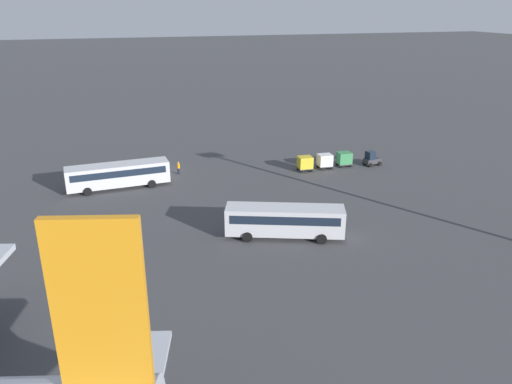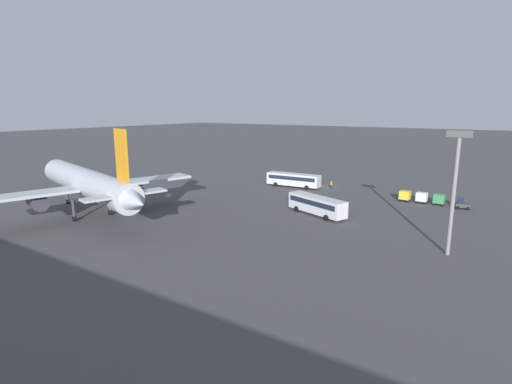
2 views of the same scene
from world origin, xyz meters
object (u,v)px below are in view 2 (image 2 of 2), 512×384
Objects in this scene: shuttle_bus_near at (293,179)px; cargo_cart_yellow at (405,195)px; shuttle_bus_far at (317,204)px; baggage_tug at (462,204)px; cargo_cart_white at (422,197)px; cargo_cart_green at (439,199)px; airplane at (88,183)px; worker_person at (331,185)px.

cargo_cart_yellow is (-25.08, 0.74, -0.69)m from shuttle_bus_near.
shuttle_bus_far reaches higher than baggage_tug.
cargo_cart_white and cargo_cart_yellow have the same top height.
shuttle_bus_near reaches higher than cargo_cart_green.
cargo_cart_green is at bearing -177.19° from cargo_cart_yellow.
airplane is 15.99× the size of baggage_tug.
shuttle_bus_far reaches higher than cargo_cart_green.
cargo_cart_green is at bearing -123.58° from airplane.
cargo_cart_white is at bearing 169.60° from worker_person.
cargo_cart_white is 1.00× the size of cargo_cart_yellow.
shuttle_bus_far is 27.36m from baggage_tug.
cargo_cart_white is (-28.15, 0.56, -0.69)m from shuttle_bus_near.
airplane is 3.26× the size of shuttle_bus_near.
shuttle_bus_far is 4.57× the size of baggage_tug.
shuttle_bus_near is 4.91× the size of baggage_tug.
cargo_cart_white is at bearing -121.76° from airplane.
worker_person is (27.17, -4.30, -0.07)m from baggage_tug.
airplane is at bearing 44.72° from cargo_cart_yellow.
airplane is 58.37m from cargo_cart_yellow.
cargo_cart_green is at bearing -177.71° from cargo_cart_white.
cargo_cart_green is at bearing 171.26° from worker_person.
baggage_tug is at bearing -116.86° from shuttle_bus_far.
baggage_tug reaches higher than cargo_cart_yellow.
shuttle_bus_far is 23.14m from cargo_cart_white.
shuttle_bus_near is 28.17m from cargo_cart_white.
airplane is at bearing 65.16° from shuttle_bus_near.
cargo_cart_yellow is at bearing 174.80° from shuttle_bus_near.
cargo_cart_yellow is at bearing 2.81° from cargo_cart_green.
cargo_cart_white is (3.08, 0.12, 0.00)m from cargo_cart_green.
shuttle_bus_far is at bearing -129.31° from airplane.
shuttle_bus_near is at bearing -95.87° from airplane.
cargo_cart_green is (-31.23, 0.43, -0.69)m from shuttle_bus_near.
baggage_tug is 4.07m from cargo_cart_green.
airplane is at bearing 40.97° from cargo_cart_green.
airplane is 20.11× the size of cargo_cart_yellow.
shuttle_bus_near is 31.24m from cargo_cart_green.
airplane is 38.49m from shuttle_bus_far.
cargo_cart_white is at bearing 2.29° from cargo_cart_green.
cargo_cart_green and cargo_cart_yellow have the same top height.
shuttle_bus_far is at bearing 107.02° from worker_person.
airplane is at bearing 42.80° from cargo_cart_white.
shuttle_bus_far reaches higher than cargo_cart_yellow.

